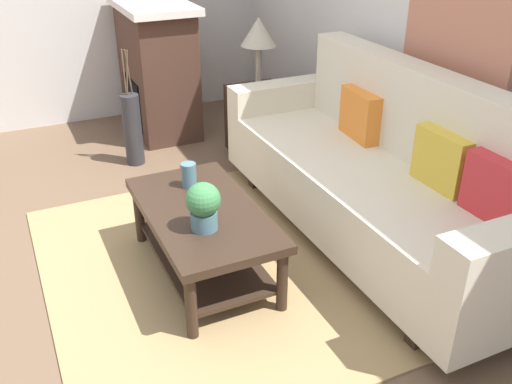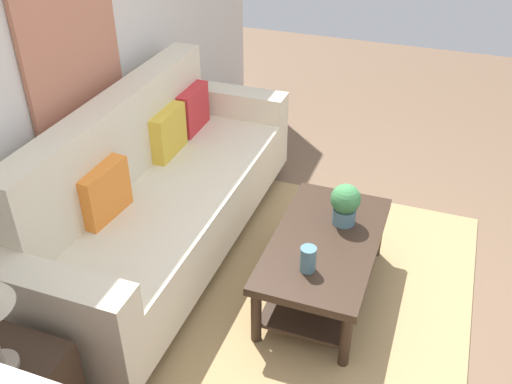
{
  "view_description": "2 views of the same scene",
  "coord_description": "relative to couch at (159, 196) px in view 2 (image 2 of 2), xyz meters",
  "views": [
    {
      "loc": [
        2.61,
        -0.48,
        1.98
      ],
      "look_at": [
        -0.0,
        0.74,
        0.45
      ],
      "focal_mm": 39.74,
      "sensor_mm": 36.0,
      "label": 1
    },
    {
      "loc": [
        -2.59,
        -0.11,
        2.49
      ],
      "look_at": [
        0.16,
        0.89,
        0.56
      ],
      "focal_mm": 40.16,
      "sensor_mm": 36.0,
      "label": 2
    }
  ],
  "objects": [
    {
      "name": "ground_plane",
      "position": [
        -0.08,
        -1.53,
        -0.43
      ],
      "size": [
        9.71,
        9.71,
        0.0
      ],
      "primitive_type": "plane",
      "color": "brown"
    },
    {
      "name": "wall_back",
      "position": [
        -0.08,
        0.54,
        0.92
      ],
      "size": [
        5.71,
        0.1,
        2.7
      ],
      "primitive_type": "cube",
      "color": "silver",
      "rests_on": "ground_plane"
    },
    {
      "name": "area_rug",
      "position": [
        -0.08,
        -1.03,
        -0.43
      ],
      "size": [
        2.31,
        1.97,
        0.01
      ],
      "primitive_type": "cube",
      "color": "#A38456",
      "rests_on": "ground_plane"
    },
    {
      "name": "couch",
      "position": [
        0.0,
        0.0,
        0.0
      ],
      "size": [
        2.48,
        0.84,
        1.08
      ],
      "color": "beige",
      "rests_on": "ground_plane"
    },
    {
      "name": "throw_pillow_orange",
      "position": [
        -0.39,
        0.12,
        0.25
      ],
      "size": [
        0.37,
        0.15,
        0.32
      ],
      "primitive_type": "cube",
      "rotation": [
        0.0,
        0.0,
        -0.08
      ],
      "color": "orange",
      "rests_on": "couch"
    },
    {
      "name": "throw_pillow_mustard",
      "position": [
        0.39,
        0.12,
        0.25
      ],
      "size": [
        0.36,
        0.12,
        0.32
      ],
      "primitive_type": "cube",
      "rotation": [
        0.0,
        0.0,
        0.01
      ],
      "color": "gold",
      "rests_on": "couch"
    },
    {
      "name": "throw_pillow_crimson",
      "position": [
        0.79,
        0.12,
        0.25
      ],
      "size": [
        0.36,
        0.12,
        0.32
      ],
      "primitive_type": "cube",
      "rotation": [
        0.0,
        0.0,
        0.01
      ],
      "color": "red",
      "rests_on": "couch"
    },
    {
      "name": "coffee_table",
      "position": [
        -0.07,
        -1.12,
        -0.12
      ],
      "size": [
        1.1,
        0.6,
        0.43
      ],
      "color": "#332319",
      "rests_on": "ground_plane"
    },
    {
      "name": "tabletop_vase",
      "position": [
        -0.36,
        -1.1,
        0.07
      ],
      "size": [
        0.09,
        0.09,
        0.15
      ],
      "primitive_type": "cylinder",
      "color": "slate",
      "rests_on": "coffee_table"
    },
    {
      "name": "potted_plant_tabletop",
      "position": [
        0.13,
        -1.18,
        0.14
      ],
      "size": [
        0.18,
        0.18,
        0.26
      ],
      "color": "slate",
      "rests_on": "coffee_table"
    },
    {
      "name": "framed_painting",
      "position": [
        0.0,
        0.47,
        0.98
      ],
      "size": [
        0.87,
        0.03,
        0.87
      ],
      "primitive_type": "cube",
      "color": "#B77056"
    }
  ]
}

